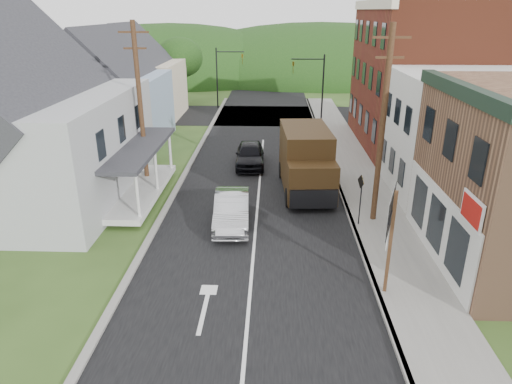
# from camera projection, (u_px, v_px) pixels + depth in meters

# --- Properties ---
(ground) EXTENTS (120.00, 120.00, 0.00)m
(ground) POSITION_uv_depth(u_px,v_px,m) (253.00, 255.00, 18.88)
(ground) COLOR #2D4719
(ground) RESTS_ON ground
(road) EXTENTS (9.00, 90.00, 0.02)m
(road) POSITION_uv_depth(u_px,v_px,m) (260.00, 175.00, 28.16)
(road) COLOR black
(road) RESTS_ON ground
(cross_road) EXTENTS (60.00, 9.00, 0.02)m
(cross_road) POSITION_uv_depth(u_px,v_px,m) (265.00, 115.00, 43.94)
(cross_road) COLOR black
(cross_road) RESTS_ON ground
(sidewalk_right) EXTENTS (2.80, 55.00, 0.15)m
(sidewalk_right) POSITION_uv_depth(u_px,v_px,m) (362.00, 186.00, 26.07)
(sidewalk_right) COLOR slate
(sidewalk_right) RESTS_ON ground
(curb_right) EXTENTS (0.20, 55.00, 0.15)m
(curb_right) POSITION_uv_depth(u_px,v_px,m) (338.00, 186.00, 26.12)
(curb_right) COLOR slate
(curb_right) RESTS_ON ground
(curb_left) EXTENTS (0.30, 55.00, 0.12)m
(curb_left) POSITION_uv_depth(u_px,v_px,m) (179.00, 184.00, 26.45)
(curb_left) COLOR slate
(curb_left) RESTS_ON ground
(storefront_white) EXTENTS (8.00, 7.00, 6.50)m
(storefront_white) POSITION_uv_depth(u_px,v_px,m) (471.00, 135.00, 24.24)
(storefront_white) COLOR silver
(storefront_white) RESTS_ON ground
(storefront_red) EXTENTS (8.00, 12.00, 10.00)m
(storefront_red) POSITION_uv_depth(u_px,v_px,m) (422.00, 77.00, 32.41)
(storefront_red) COLOR maroon
(storefront_red) RESTS_ON ground
(house_gray) EXTENTS (10.20, 12.24, 8.35)m
(house_gray) POSITION_uv_depth(u_px,v_px,m) (24.00, 120.00, 23.30)
(house_gray) COLOR #A0A2A5
(house_gray) RESTS_ON ground
(house_blue) EXTENTS (7.14, 8.16, 7.28)m
(house_blue) POSITION_uv_depth(u_px,v_px,m) (115.00, 94.00, 33.67)
(house_blue) COLOR #8BA2BE
(house_blue) RESTS_ON ground
(house_cream) EXTENTS (7.14, 8.16, 7.28)m
(house_cream) POSITION_uv_depth(u_px,v_px,m) (141.00, 77.00, 42.04)
(house_cream) COLOR beige
(house_cream) RESTS_ON ground
(utility_pole_right) EXTENTS (1.60, 0.26, 9.00)m
(utility_pole_right) POSITION_uv_depth(u_px,v_px,m) (382.00, 126.00, 20.21)
(utility_pole_right) COLOR #472D19
(utility_pole_right) RESTS_ON ground
(utility_pole_left) EXTENTS (1.60, 0.26, 9.00)m
(utility_pole_left) POSITION_uv_depth(u_px,v_px,m) (140.00, 105.00, 24.80)
(utility_pole_left) COLOR #472D19
(utility_pole_left) RESTS_ON ground
(traffic_signal_right) EXTENTS (2.87, 0.20, 6.00)m
(traffic_signal_right) POSITION_uv_depth(u_px,v_px,m) (315.00, 81.00, 39.14)
(traffic_signal_right) COLOR black
(traffic_signal_right) RESTS_ON ground
(traffic_signal_left) EXTENTS (2.87, 0.20, 6.00)m
(traffic_signal_left) POSITION_uv_depth(u_px,v_px,m) (224.00, 71.00, 45.94)
(traffic_signal_left) COLOR black
(traffic_signal_left) RESTS_ON ground
(tree_left_c) EXTENTS (5.80, 5.80, 8.41)m
(tree_left_c) POSITION_uv_depth(u_px,v_px,m) (23.00, 58.00, 35.90)
(tree_left_c) COLOR #382616
(tree_left_c) RESTS_ON ground
(tree_left_d) EXTENTS (4.80, 4.80, 6.94)m
(tree_left_d) POSITION_uv_depth(u_px,v_px,m) (180.00, 58.00, 47.08)
(tree_left_d) COLOR #382616
(tree_left_d) RESTS_ON ground
(forested_ridge) EXTENTS (90.00, 30.00, 16.00)m
(forested_ridge) POSITION_uv_depth(u_px,v_px,m) (269.00, 76.00, 69.92)
(forested_ridge) COLOR black
(forested_ridge) RESTS_ON ground
(silver_sedan) EXTENTS (1.83, 4.63, 1.50)m
(silver_sedan) POSITION_uv_depth(u_px,v_px,m) (232.00, 210.00, 21.34)
(silver_sedan) COLOR #B4B4B9
(silver_sedan) RESTS_ON ground
(dark_sedan) EXTENTS (1.94, 4.52, 1.52)m
(dark_sedan) POSITION_uv_depth(u_px,v_px,m) (250.00, 155.00, 29.46)
(dark_sedan) COLOR black
(dark_sedan) RESTS_ON ground
(delivery_van) EXTENTS (2.91, 6.33, 3.46)m
(delivery_van) POSITION_uv_depth(u_px,v_px,m) (306.00, 161.00, 24.98)
(delivery_van) COLOR #32200D
(delivery_van) RESTS_ON ground
(route_sign_cluster) EXTENTS (0.79, 2.09, 3.83)m
(route_sign_cluster) POSITION_uv_depth(u_px,v_px,m) (390.00, 228.00, 15.35)
(route_sign_cluster) COLOR #472D19
(route_sign_cluster) RESTS_ON sidewalk_right
(warning_sign) EXTENTS (0.18, 0.66, 2.45)m
(warning_sign) POSITION_uv_depth(u_px,v_px,m) (361.00, 193.00, 20.74)
(warning_sign) COLOR black
(warning_sign) RESTS_ON sidewalk_right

